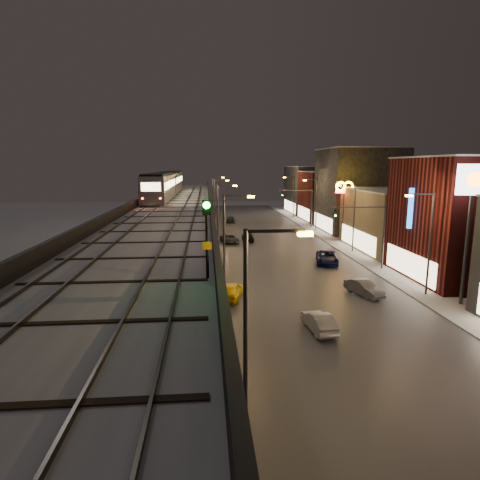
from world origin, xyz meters
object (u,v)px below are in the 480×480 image
car_near_white (319,322)px  car_mid_dark (248,237)px  car_taxi (231,291)px  car_far_white (231,219)px  rail_signal (207,223)px  subway_train (166,183)px  car_mid_silver (229,238)px  sign_citgo (472,198)px  car_onc_silver (364,289)px  car_onc_dark (327,258)px

car_near_white → car_mid_dark: car_near_white is taller
car_taxi → car_far_white: bearing=-79.5°
rail_signal → car_far_white: (4.88, 63.94, -8.25)m
car_taxi → car_mid_dark: (4.21, 26.50, -0.09)m
subway_train → car_mid_silver: bearing=-38.5°
car_far_white → sign_citgo: sign_citgo is taller
rail_signal → car_onc_silver: size_ratio=0.82×
car_mid_silver → car_far_white: 21.74m
car_taxi → car_near_white: car_taxi is taller
subway_train → car_onc_dark: bearing=-47.1°
car_mid_dark → car_onc_dark: bearing=120.0°
rail_signal → car_onc_silver: bearing=50.5°
car_mid_dark → car_mid_silver: bearing=18.9°
car_near_white → car_onc_dark: size_ratio=0.76×
subway_train → car_onc_silver: (20.05, -33.44, -7.77)m
car_mid_silver → car_onc_silver: bearing=102.3°
car_onc_silver → car_near_white: bearing=-148.3°
subway_train → car_far_white: 19.54m
rail_signal → car_near_white: rail_signal is taller
car_onc_silver → car_taxi: bearing=161.5°
car_taxi → car_mid_dark: bearing=-85.0°
subway_train → car_onc_silver: size_ratio=9.33×
car_onc_silver → car_mid_dark: bearing=87.4°
rail_signal → sign_citgo: (20.60, 13.47, -0.18)m
car_mid_dark → car_onc_silver: (7.47, -26.55, 0.03)m
car_far_white → car_taxi: bearing=91.7°
subway_train → sign_citgo: size_ratio=3.28×
car_taxi → car_near_white: bearing=141.6°
car_onc_dark → car_mid_silver: bearing=140.7°
car_onc_silver → car_far_white: bearing=82.2°
car_taxi → car_mid_silver: size_ratio=0.91×
car_mid_silver → sign_citgo: 34.55m
car_mid_dark → sign_citgo: 33.93m
subway_train → sign_citgo: (27.00, -36.52, 0.33)m
car_taxi → car_far_white: 47.44m
car_near_white → car_onc_silver: car_onc_silver is taller
sign_citgo → car_mid_silver: bearing=121.0°
subway_train → car_taxi: (8.38, -33.40, -7.71)m
subway_train → rail_signal: (6.40, -49.99, 0.50)m
car_onc_dark → sign_citgo: 18.04m
car_taxi → sign_citgo: bearing=-175.5°
subway_train → car_mid_dark: subway_train is taller
car_mid_dark → car_onc_dark: size_ratio=0.83×
rail_signal → car_taxi: size_ratio=0.77×
rail_signal → car_mid_dark: bearing=81.8°
rail_signal → car_mid_silver: bearing=85.5°
car_onc_silver → sign_citgo: (6.95, -3.07, 8.10)m
subway_train → car_onc_silver: 39.76m
car_near_white → car_far_white: bearing=-92.4°
subway_train → car_near_white: 43.71m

